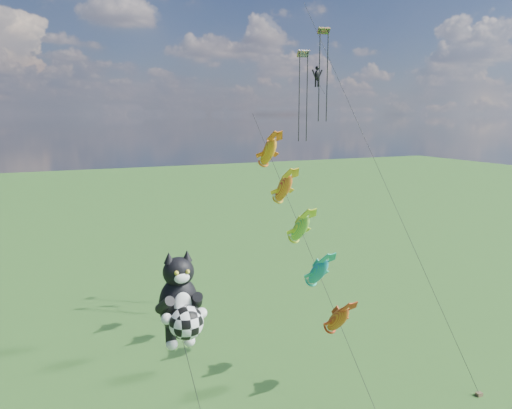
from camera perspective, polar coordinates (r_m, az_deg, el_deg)
name	(u,v)px	position (r m, az deg, el deg)	size (l,w,h in m)	color
cat_kite_rig	(181,304)	(23.78, -8.58, -11.15)	(2.44, 4.01, 11.45)	brown
fish_windsock_rig	(300,229)	(34.18, 5.09, -2.77)	(1.65, 15.94, 17.72)	brown
parafoil_rig	(320,81)	(40.97, 7.32, 13.85)	(4.51, 17.11, 26.58)	brown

